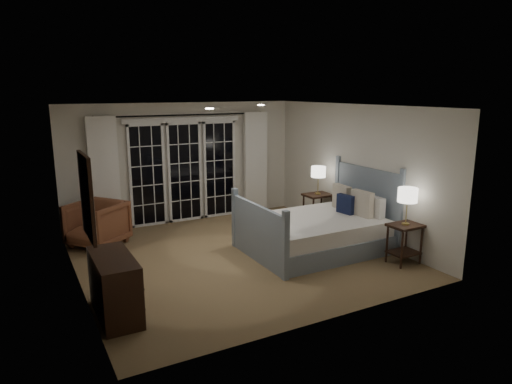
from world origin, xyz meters
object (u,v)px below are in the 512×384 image
armchair (97,224)px  dresser (115,286)px  bed (318,231)px  nightstand_right (317,205)px  lamp_right (318,172)px  nightstand_left (404,238)px  lamp_left (408,195)px

armchair → dresser: 2.84m
bed → armchair: bed is taller
dresser → armchair: bearing=84.6°
bed → nightstand_right: bed is taller
bed → lamp_right: bed is taller
lamp_right → dresser: size_ratio=0.52×
bed → dresser: (-3.64, -0.77, 0.05)m
nightstand_left → lamp_right: bearing=91.3°
lamp_left → dresser: bearing=174.6°
lamp_left → dresser: 4.56m
bed → lamp_left: bearing=-55.1°
armchair → dresser: bearing=-43.0°
lamp_left → armchair: bearing=142.3°
nightstand_left → lamp_left: (-0.00, 0.00, 0.70)m
bed → nightstand_right: (0.78, 1.11, 0.12)m
nightstand_left → armchair: 5.32m
nightstand_right → lamp_right: lamp_right is taller
lamp_right → bed: bearing=-125.2°
lamp_left → armchair: 5.37m
lamp_right → armchair: (-4.16, 0.96, -0.74)m
nightstand_left → dresser: dresser is taller
nightstand_left → dresser: bearing=174.6°
nightstand_right → armchair: 4.26m
lamp_left → armchair: (-4.21, 3.26, -0.73)m
armchair → bed: bearing=20.9°
lamp_right → dresser: (-4.42, -1.88, -0.76)m
nightstand_left → dresser: (-4.48, 0.42, -0.04)m
bed → armchair: (-3.37, 2.06, 0.06)m
nightstand_left → nightstand_right: (-0.05, 2.30, 0.03)m
nightstand_right → lamp_left: size_ratio=1.16×
armchair → lamp_left: bearing=14.6°
armchair → lamp_right: bearing=39.4°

